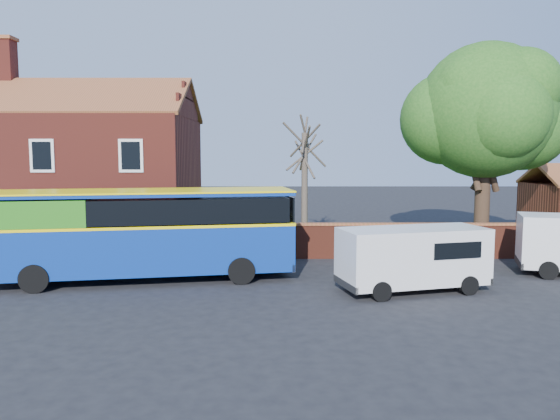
{
  "coord_description": "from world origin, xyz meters",
  "views": [
    {
      "loc": [
        3.66,
        -17.18,
        4.73
      ],
      "look_at": [
        3.71,
        5.0,
        2.4
      ],
      "focal_mm": 35.0,
      "sensor_mm": 36.0,
      "label": 1
    }
  ],
  "objects": [
    {
      "name": "ground",
      "position": [
        0.0,
        0.0,
        0.0
      ],
      "size": [
        120.0,
        120.0,
        0.0
      ],
      "primitive_type": "plane",
      "color": "black",
      "rests_on": "ground"
    },
    {
      "name": "pavement",
      "position": [
        -7.0,
        5.75,
        0.06
      ],
      "size": [
        18.0,
        3.5,
        0.12
      ],
      "primitive_type": "cube",
      "color": "gray",
      "rests_on": "ground"
    },
    {
      "name": "kerb",
      "position": [
        -7.0,
        4.0,
        0.07
      ],
      "size": [
        18.0,
        0.15,
        0.14
      ],
      "primitive_type": "cube",
      "color": "slate",
      "rests_on": "ground"
    },
    {
      "name": "grass_strip",
      "position": [
        13.0,
        13.0,
        0.02
      ],
      "size": [
        26.0,
        12.0,
        0.04
      ],
      "primitive_type": "cube",
      "color": "#426B28",
      "rests_on": "ground"
    },
    {
      "name": "shop_building",
      "position": [
        -7.02,
        11.5,
        3.41
      ],
      "size": [
        12.3,
        8.13,
        10.5
      ],
      "color": "maroon",
      "rests_on": "ground"
    },
    {
      "name": "boundary_wall",
      "position": [
        13.0,
        7.0,
        0.81
      ],
      "size": [
        22.0,
        0.38,
        1.6
      ],
      "color": "maroon",
      "rests_on": "ground"
    },
    {
      "name": "bus",
      "position": [
        -1.74,
        2.75,
        1.9
      ],
      "size": [
        11.35,
        4.67,
        3.36
      ],
      "rotation": [
        0.0,
        0.0,
        0.17
      ],
      "color": "navy",
      "rests_on": "ground"
    },
    {
      "name": "van_near",
      "position": [
        8.25,
        1.15,
        1.22
      ],
      "size": [
        5.31,
        3.17,
        2.18
      ],
      "rotation": [
        0.0,
        0.0,
        0.25
      ],
      "color": "silver",
      "rests_on": "ground"
    },
    {
      "name": "large_tree",
      "position": [
        13.68,
        9.5,
        6.53
      ],
      "size": [
        8.18,
        6.47,
        9.98
      ],
      "color": "black",
      "rests_on": "ground"
    },
    {
      "name": "bare_tree",
      "position": [
        4.97,
        10.45,
        3.21
      ],
      "size": [
        2.35,
        2.8,
        6.26
      ],
      "color": "#4C4238",
      "rests_on": "ground"
    }
  ]
}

